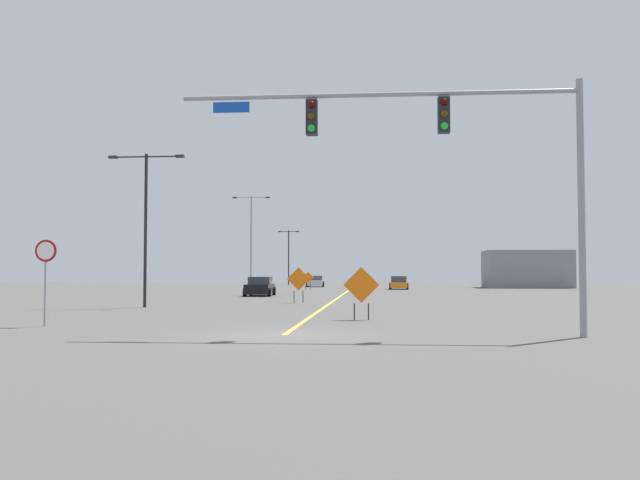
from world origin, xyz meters
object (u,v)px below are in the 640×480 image
street_lamp_mid_right (251,235)px  construction_sign_left_lane (299,280)px  car_black_passing (260,287)px  street_lamp_near_right (146,215)px  stop_sign (46,265)px  car_orange_distant (399,283)px  construction_sign_left_shoulder (308,278)px  car_silver_far (315,282)px  street_lamp_far_right (289,253)px  construction_sign_median_far (361,287)px  traffic_signal_assembly (447,142)px

street_lamp_mid_right → construction_sign_left_lane: street_lamp_mid_right is taller
construction_sign_left_lane → car_black_passing: construction_sign_left_lane is taller
street_lamp_near_right → car_black_passing: bearing=79.5°
stop_sign → construction_sign_left_lane: bearing=69.7°
car_black_passing → car_orange_distant: 23.22m
stop_sign → construction_sign_left_shoulder: (4.42, 46.25, -0.92)m
construction_sign_left_shoulder → car_black_passing: 17.12m
construction_sign_left_lane → construction_sign_left_shoulder: bearing=94.5°
construction_sign_left_shoulder → car_silver_far: bearing=92.0°
car_silver_far → street_lamp_far_right: bearing=115.1°
stop_sign → construction_sign_left_lane: size_ratio=1.40×
street_lamp_mid_right → car_black_passing: (4.42, -20.29, -5.09)m
street_lamp_far_right → construction_sign_left_lane: size_ratio=3.50×
construction_sign_left_shoulder → car_orange_distant: size_ratio=0.42×
street_lamp_near_right → construction_sign_median_far: bearing=-36.2°
street_lamp_near_right → car_silver_far: (4.67, 47.59, -4.16)m
traffic_signal_assembly → street_lamp_far_right: size_ratio=1.59×
traffic_signal_assembly → street_lamp_mid_right: street_lamp_mid_right is taller
traffic_signal_assembly → street_lamp_mid_right: size_ratio=1.19×
traffic_signal_assembly → street_lamp_near_right: size_ratio=1.46×
traffic_signal_assembly → construction_sign_left_lane: size_ratio=5.57×
car_black_passing → car_silver_far: bearing=87.2°
stop_sign → car_orange_distant: stop_sign is taller
street_lamp_mid_right → traffic_signal_assembly: bearing=-73.6°
construction_sign_median_far → car_silver_far: size_ratio=0.52×
street_lamp_mid_right → stop_sign: bearing=-87.7°
construction_sign_left_lane → construction_sign_median_far: bearing=-74.0°
car_black_passing → traffic_signal_assembly: bearing=-71.1°
street_lamp_far_right → car_silver_far: 11.17m
car_black_passing → car_orange_distant: size_ratio=0.97×
construction_sign_left_lane → street_lamp_far_right: bearing=97.9°
construction_sign_left_shoulder → car_silver_far: (-0.47, 13.62, -0.52)m
street_lamp_near_right → car_black_passing: 17.75m
traffic_signal_assembly → car_silver_far: bearing=98.5°
traffic_signal_assembly → car_silver_far: 63.31m
street_lamp_near_right → stop_sign: bearing=-86.6°
construction_sign_left_shoulder → car_silver_far: 13.63m
traffic_signal_assembly → street_lamp_near_right: street_lamp_near_right is taller
traffic_signal_assembly → construction_sign_median_far: 8.25m
traffic_signal_assembly → street_lamp_far_right: bearing=100.9°
car_orange_distant → car_silver_far: bearing=133.2°
construction_sign_left_shoulder → car_orange_distant: (9.16, 3.37, -0.49)m
street_lamp_mid_right → car_black_passing: street_lamp_mid_right is taller
car_silver_far → car_black_passing: bearing=-92.8°
street_lamp_mid_right → street_lamp_near_right: bearing=-88.0°
street_lamp_mid_right → car_orange_distant: size_ratio=2.25×
stop_sign → car_orange_distant: size_ratio=0.67×
street_lamp_near_right → traffic_signal_assembly: bearing=-46.5°
traffic_signal_assembly → car_silver_far: (-9.38, 62.41, -5.00)m
street_lamp_far_right → construction_sign_left_lane: street_lamp_far_right is taller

